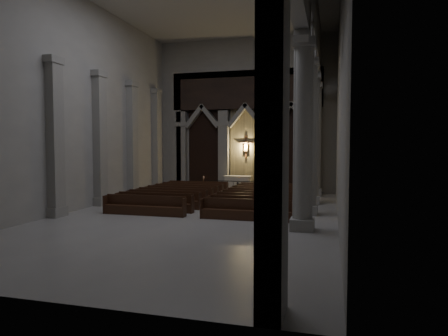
% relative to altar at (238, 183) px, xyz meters
% --- Properties ---
extents(room, '(24.00, 24.10, 12.00)m').
position_rel_altar_xyz_m(room, '(0.44, -10.73, 6.91)').
color(room, '#9F9C97').
rests_on(room, ground).
extents(sanctuary_wall, '(14.00, 0.77, 12.00)m').
position_rel_altar_xyz_m(sanctuary_wall, '(0.44, 0.81, 5.93)').
color(sanctuary_wall, gray).
rests_on(sanctuary_wall, ground).
extents(right_arcade, '(1.00, 24.00, 12.00)m').
position_rel_altar_xyz_m(right_arcade, '(5.94, -9.40, 7.14)').
color(right_arcade, gray).
rests_on(right_arcade, ground).
extents(left_pilasters, '(0.60, 13.00, 8.03)m').
position_rel_altar_xyz_m(left_pilasters, '(-6.31, -7.23, 3.22)').
color(left_pilasters, gray).
rests_on(left_pilasters, ground).
extents(sanctuary_step, '(8.50, 2.60, 0.15)m').
position_rel_altar_xyz_m(sanctuary_step, '(0.44, -0.13, -0.62)').
color(sanctuary_step, gray).
rests_on(sanctuary_step, ground).
extents(altar, '(2.12, 0.85, 1.07)m').
position_rel_altar_xyz_m(altar, '(0.00, 0.00, 0.00)').
color(altar, beige).
rests_on(altar, sanctuary_step).
extents(altar_rail, '(4.88, 0.09, 0.96)m').
position_rel_altar_xyz_m(altar_rail, '(0.44, -1.23, -0.06)').
color(altar_rail, black).
rests_on(altar_rail, ground).
extents(candle_stand_left, '(0.21, 0.21, 1.25)m').
position_rel_altar_xyz_m(candle_stand_left, '(-2.36, -1.44, -0.35)').
color(candle_stand_left, '#A67833').
rests_on(candle_stand_left, ground).
extents(candle_stand_right, '(0.24, 0.24, 1.44)m').
position_rel_altar_xyz_m(candle_stand_right, '(3.67, -1.58, -0.30)').
color(candle_stand_right, '#A67833').
rests_on(candle_stand_right, ground).
extents(pews, '(9.93, 9.00, 1.01)m').
position_rel_altar_xyz_m(pews, '(0.44, -7.36, -0.36)').
color(pews, black).
rests_on(pews, ground).
extents(worshipper, '(0.41, 0.29, 1.08)m').
position_rel_altar_xyz_m(worshipper, '(0.83, -3.50, -0.15)').
color(worshipper, black).
rests_on(worshipper, ground).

